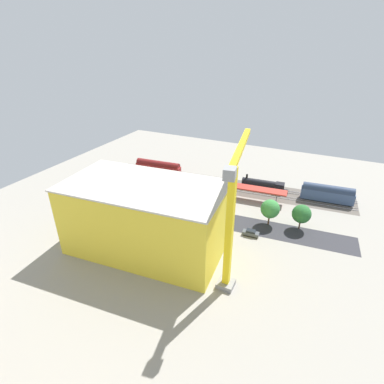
{
  "coord_description": "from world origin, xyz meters",
  "views": [
    {
      "loc": [
        -32.6,
        74.94,
        48.74
      ],
      "look_at": [
        3.3,
        -1.14,
        5.94
      ],
      "focal_mm": 28.16,
      "sensor_mm": 36.0,
      "label": 1
    }
  ],
  "objects_px": {
    "parked_car_0": "(251,233)",
    "construction_building": "(146,218)",
    "box_truck_0": "(176,216)",
    "street_tree_1": "(155,182)",
    "parked_car_1": "(223,227)",
    "parked_car_2": "(202,220)",
    "locomotive": "(265,185)",
    "street_tree_0": "(175,189)",
    "parked_car_3": "(182,215)",
    "traffic_light": "(131,195)",
    "street_tree_2": "(142,183)",
    "tower_crane": "(232,209)",
    "street_tree_3": "(270,209)",
    "passenger_coach": "(327,193)",
    "platform_canopy_near": "(196,180)",
    "street_tree_4": "(302,214)",
    "freight_coach_far": "(158,168)"
  },
  "relations": [
    {
      "from": "locomotive",
      "to": "street_tree_0",
      "type": "xyz_separation_m",
      "value": [
        24.45,
        22.32,
        3.28
      ]
    },
    {
      "from": "locomotive",
      "to": "parked_car_0",
      "type": "distance_m",
      "value": 30.05
    },
    {
      "from": "street_tree_0",
      "to": "street_tree_4",
      "type": "distance_m",
      "value": 39.28
    },
    {
      "from": "locomotive",
      "to": "parked_car_0",
      "type": "relative_size",
      "value": 3.6
    },
    {
      "from": "construction_building",
      "to": "street_tree_4",
      "type": "relative_size",
      "value": 5.07
    },
    {
      "from": "parked_car_1",
      "to": "construction_building",
      "type": "height_order",
      "value": "construction_building"
    },
    {
      "from": "parked_car_1",
      "to": "street_tree_4",
      "type": "distance_m",
      "value": 22.31
    },
    {
      "from": "street_tree_1",
      "to": "street_tree_3",
      "type": "relative_size",
      "value": 1.03
    },
    {
      "from": "box_truck_0",
      "to": "street_tree_1",
      "type": "distance_m",
      "value": 17.45
    },
    {
      "from": "parked_car_3",
      "to": "street_tree_0",
      "type": "distance_m",
      "value": 10.21
    },
    {
      "from": "passenger_coach",
      "to": "street_tree_1",
      "type": "height_order",
      "value": "street_tree_1"
    },
    {
      "from": "box_truck_0",
      "to": "street_tree_1",
      "type": "relative_size",
      "value": 1.21
    },
    {
      "from": "parked_car_3",
      "to": "construction_building",
      "type": "relative_size",
      "value": 0.11
    },
    {
      "from": "freight_coach_far",
      "to": "box_truck_0",
      "type": "height_order",
      "value": "freight_coach_far"
    },
    {
      "from": "tower_crane",
      "to": "street_tree_0",
      "type": "xyz_separation_m",
      "value": [
        27.3,
        -26.07,
        -13.09
      ]
    },
    {
      "from": "parked_car_1",
      "to": "tower_crane",
      "type": "distance_m",
      "value": 26.39
    },
    {
      "from": "box_truck_0",
      "to": "street_tree_2",
      "type": "bearing_deg",
      "value": -28.16
    },
    {
      "from": "box_truck_0",
      "to": "street_tree_2",
      "type": "distance_m",
      "value": 20.63
    },
    {
      "from": "parked_car_0",
      "to": "parked_car_2",
      "type": "distance_m",
      "value": 14.86
    },
    {
      "from": "box_truck_0",
      "to": "street_tree_3",
      "type": "xyz_separation_m",
      "value": [
        -25.54,
        -9.95,
        3.48
      ]
    },
    {
      "from": "freight_coach_far",
      "to": "parked_car_2",
      "type": "bearing_deg",
      "value": 140.38
    },
    {
      "from": "parked_car_2",
      "to": "street_tree_2",
      "type": "height_order",
      "value": "street_tree_2"
    },
    {
      "from": "parked_car_0",
      "to": "street_tree_4",
      "type": "height_order",
      "value": "street_tree_4"
    },
    {
      "from": "parked_car_0",
      "to": "construction_building",
      "type": "xyz_separation_m",
      "value": [
        22.96,
        16.63,
        8.09
      ]
    },
    {
      "from": "street_tree_0",
      "to": "tower_crane",
      "type": "bearing_deg",
      "value": 136.33
    },
    {
      "from": "passenger_coach",
      "to": "tower_crane",
      "type": "bearing_deg",
      "value": 69.77
    },
    {
      "from": "parked_car_3",
      "to": "traffic_light",
      "type": "xyz_separation_m",
      "value": [
        17.01,
        1.55,
        3.98
      ]
    },
    {
      "from": "parked_car_2",
      "to": "tower_crane",
      "type": "height_order",
      "value": "tower_crane"
    },
    {
      "from": "street_tree_2",
      "to": "parked_car_1",
      "type": "bearing_deg",
      "value": 166.36
    },
    {
      "from": "platform_canopy_near",
      "to": "construction_building",
      "type": "height_order",
      "value": "construction_building"
    },
    {
      "from": "parked_car_1",
      "to": "street_tree_3",
      "type": "distance_m",
      "value": 14.52
    },
    {
      "from": "freight_coach_far",
      "to": "parked_car_2",
      "type": "height_order",
      "value": "freight_coach_far"
    },
    {
      "from": "parked_car_3",
      "to": "tower_crane",
      "type": "distance_m",
      "value": 33.47
    },
    {
      "from": "street_tree_3",
      "to": "street_tree_4",
      "type": "height_order",
      "value": "street_tree_3"
    },
    {
      "from": "construction_building",
      "to": "traffic_light",
      "type": "distance_m",
      "value": 22.46
    },
    {
      "from": "parked_car_3",
      "to": "box_truck_0",
      "type": "height_order",
      "value": "box_truck_0"
    },
    {
      "from": "locomotive",
      "to": "street_tree_2",
      "type": "bearing_deg",
      "value": 30.89
    },
    {
      "from": "construction_building",
      "to": "street_tree_2",
      "type": "relative_size",
      "value": 4.76
    },
    {
      "from": "tower_crane",
      "to": "parked_car_1",
      "type": "bearing_deg",
      "value": -66.95
    },
    {
      "from": "street_tree_4",
      "to": "locomotive",
      "type": "bearing_deg",
      "value": -54.18
    },
    {
      "from": "parked_car_1",
      "to": "parked_car_2",
      "type": "bearing_deg",
      "value": -4.04
    },
    {
      "from": "locomotive",
      "to": "street_tree_4",
      "type": "xyz_separation_m",
      "value": [
        -14.79,
        20.49,
        3.04
      ]
    },
    {
      "from": "parked_car_2",
      "to": "street_tree_4",
      "type": "bearing_deg",
      "value": -160.94
    },
    {
      "from": "passenger_coach",
      "to": "traffic_light",
      "type": "xyz_separation_m",
      "value": [
        56.33,
        31.06,
        1.61
      ]
    },
    {
      "from": "platform_canopy_near",
      "to": "box_truck_0",
      "type": "relative_size",
      "value": 6.34
    },
    {
      "from": "parked_car_0",
      "to": "street_tree_4",
      "type": "xyz_separation_m",
      "value": [
        -11.67,
        -9.38,
        4.07
      ]
    },
    {
      "from": "street_tree_1",
      "to": "street_tree_4",
      "type": "bearing_deg",
      "value": -178.9
    },
    {
      "from": "street_tree_0",
      "to": "street_tree_1",
      "type": "xyz_separation_m",
      "value": [
        8.19,
        -0.93,
        0.52
      ]
    },
    {
      "from": "parked_car_3",
      "to": "locomotive",
      "type": "bearing_deg",
      "value": -122.25
    },
    {
      "from": "box_truck_0",
      "to": "traffic_light",
      "type": "height_order",
      "value": "traffic_light"
    }
  ]
}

